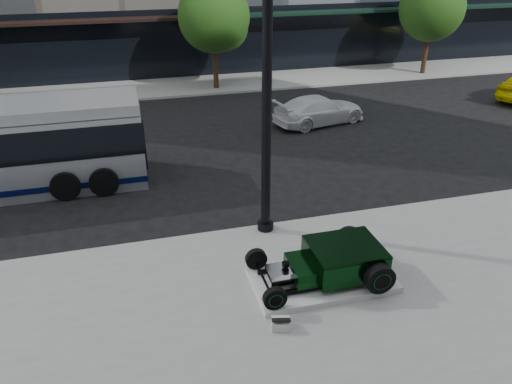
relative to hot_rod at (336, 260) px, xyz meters
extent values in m
plane|color=black|center=(-0.38, 5.03, -0.70)|extent=(120.00, 120.00, 0.00)
cube|color=gray|center=(-0.38, 19.03, -0.64)|extent=(70.00, 4.00, 0.12)
cube|color=black|center=(-10.38, 21.23, 1.30)|extent=(22.00, 0.50, 4.00)
cube|color=black|center=(12.62, 21.23, 1.30)|extent=(24.00, 0.50, 4.00)
cube|color=black|center=(12.62, 20.63, 2.90)|extent=(24.00, 1.60, 0.15)
cylinder|color=black|center=(0.62, 18.03, 0.72)|extent=(0.28, 0.28, 2.60)
sphere|color=#173A10|center=(0.62, 18.03, 3.22)|extent=(3.80, 3.80, 3.80)
sphere|color=#173A10|center=(1.22, 18.33, 2.62)|extent=(2.60, 2.60, 2.60)
cylinder|color=black|center=(13.62, 18.03, 0.72)|extent=(0.28, 0.28, 2.60)
sphere|color=#173A10|center=(13.62, 18.03, 3.22)|extent=(3.80, 3.80, 3.80)
sphere|color=#173A10|center=(14.22, 18.33, 2.62)|extent=(2.60, 2.60, 2.60)
cube|color=silver|center=(-0.33, 0.00, -0.50)|extent=(3.40, 1.80, 0.15)
cube|color=black|center=(-0.33, -0.45, -0.33)|extent=(3.00, 0.08, 0.10)
cube|color=black|center=(-0.33, 0.45, -0.33)|extent=(3.00, 0.08, 0.10)
cube|color=black|center=(0.22, 0.00, 0.02)|extent=(1.70, 1.45, 0.62)
cube|color=black|center=(0.22, 0.00, 0.35)|extent=(1.70, 1.45, 0.06)
cube|color=black|center=(-0.88, 0.00, -0.10)|extent=(0.55, 1.05, 0.38)
cube|color=silver|center=(-1.43, 0.00, -0.15)|extent=(0.55, 0.55, 0.34)
cylinder|color=black|center=(-1.28, 0.00, 0.12)|extent=(0.18, 0.18, 0.10)
cylinder|color=black|center=(-1.78, 0.00, -0.27)|extent=(0.06, 1.55, 0.06)
cylinder|color=black|center=(0.72, -0.85, -0.07)|extent=(0.72, 0.24, 0.72)
cylinder|color=black|center=(0.72, -0.98, -0.07)|extent=(0.37, 0.02, 0.37)
torus|color=#0A3816|center=(0.72, -0.99, -0.07)|extent=(0.44, 0.02, 0.44)
cylinder|color=black|center=(0.72, 0.85, -0.07)|extent=(0.72, 0.24, 0.72)
cylinder|color=black|center=(0.72, 0.98, -0.07)|extent=(0.37, 0.02, 0.37)
torus|color=#0A3816|center=(0.72, 0.99, -0.07)|extent=(0.44, 0.02, 0.44)
cylinder|color=black|center=(-1.78, -0.78, -0.16)|extent=(0.54, 0.16, 0.54)
cylinder|color=black|center=(-1.78, -0.87, -0.16)|extent=(0.28, 0.02, 0.28)
torus|color=#0A3816|center=(-1.78, -0.88, -0.16)|extent=(0.34, 0.02, 0.34)
cylinder|color=black|center=(-1.78, 0.78, -0.16)|extent=(0.54, 0.16, 0.54)
cylinder|color=black|center=(-1.78, 0.87, -0.16)|extent=(0.28, 0.02, 0.28)
torus|color=#0A3816|center=(-1.78, 0.88, -0.16)|extent=(0.34, 0.02, 0.34)
cube|color=silver|center=(-1.79, -1.26, -0.47)|extent=(0.46, 0.39, 0.22)
cube|color=black|center=(-1.79, -1.26, -0.34)|extent=(0.46, 0.37, 0.15)
cylinder|color=black|center=(-0.96, 2.76, 3.63)|extent=(0.25, 0.25, 8.42)
cylinder|color=black|center=(-0.96, 2.76, -0.47)|extent=(0.46, 0.46, 0.21)
cube|color=black|center=(-3.99, 7.72, 0.85)|extent=(0.06, 2.30, 1.70)
cylinder|color=black|center=(-6.62, 6.42, -0.22)|extent=(0.96, 0.28, 0.96)
cylinder|color=black|center=(-6.62, 9.02, -0.22)|extent=(0.96, 0.28, 0.96)
cylinder|color=black|center=(-5.42, 6.42, -0.22)|extent=(0.96, 0.28, 0.96)
cylinder|color=black|center=(-5.42, 9.02, -0.22)|extent=(0.96, 0.28, 0.96)
imported|color=white|center=(4.05, 11.26, -0.06)|extent=(4.65, 2.71, 1.27)
camera|label=1|loc=(-4.47, -9.06, 6.93)|focal=35.00mm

